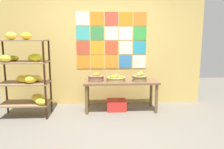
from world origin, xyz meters
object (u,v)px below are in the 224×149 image
display_table (121,84)px  fruit_basket_back_right (116,79)px  fruit_basket_right (140,77)px  produce_crate_under_table (116,105)px  banana_shelf_unit (26,72)px  fruit_basket_back_left (96,77)px

display_table → fruit_basket_back_right: (-0.11, -0.08, 0.14)m
display_table → fruit_basket_back_right: fruit_basket_back_right is taller
fruit_basket_right → produce_crate_under_table: (-0.46, 0.08, -0.60)m
fruit_basket_back_right → fruit_basket_right: bearing=1.9°
banana_shelf_unit → fruit_basket_back_right: (1.69, 0.15, -0.18)m
fruit_basket_right → produce_crate_under_table: size_ratio=0.79×
display_table → fruit_basket_back_left: fruit_basket_back_left is taller
display_table → fruit_basket_back_left: 0.53m
fruit_basket_back_left → fruit_basket_right: 0.88m
display_table → fruit_basket_right: 0.41m
display_table → fruit_basket_back_left: bearing=-177.8°
banana_shelf_unit → display_table: banana_shelf_unit is taller
display_table → fruit_basket_back_left: size_ratio=4.54×
display_table → fruit_basket_back_left: (-0.51, -0.02, 0.16)m
banana_shelf_unit → produce_crate_under_table: banana_shelf_unit is taller
fruit_basket_back_left → produce_crate_under_table: fruit_basket_back_left is taller
fruit_basket_back_right → fruit_basket_right: (0.48, 0.02, 0.02)m
banana_shelf_unit → display_table: (1.80, 0.24, -0.32)m
fruit_basket_right → produce_crate_under_table: 0.76m
banana_shelf_unit → fruit_basket_right: 2.19m
fruit_basket_right → display_table: bearing=169.7°
fruit_basket_back_right → fruit_basket_back_left: size_ratio=1.19×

